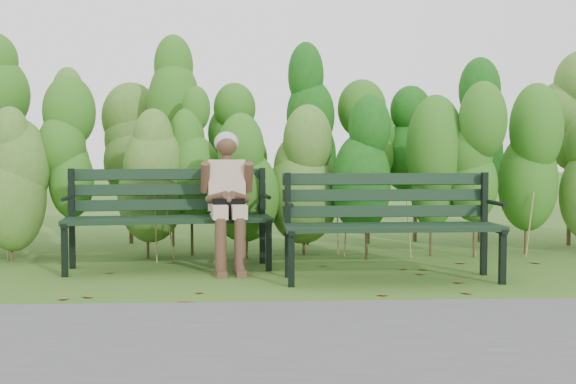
{
  "coord_description": "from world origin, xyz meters",
  "views": [
    {
      "loc": [
        -0.31,
        -5.8,
        1.07
      ],
      "look_at": [
        0.0,
        0.35,
        0.75
      ],
      "focal_mm": 42.0,
      "sensor_mm": 36.0,
      "label": 1
    }
  ],
  "objects": [
    {
      "name": "bench_right",
      "position": [
        0.88,
        0.03,
        0.55
      ],
      "size": [
        1.87,
        0.64,
        0.93
      ],
      "color": "black",
      "rests_on": "ground"
    },
    {
      "name": "footpath",
      "position": [
        0.0,
        -2.2,
        0.01
      ],
      "size": [
        60.0,
        2.5,
        0.01
      ],
      "primitive_type": "cube",
      "color": "#474749",
      "rests_on": "ground"
    },
    {
      "name": "ground",
      "position": [
        0.0,
        0.0,
        0.0
      ],
      "size": [
        80.0,
        80.0,
        0.0
      ],
      "primitive_type": "plane",
      "color": "#31531B"
    },
    {
      "name": "seated_woman",
      "position": [
        -0.56,
        0.57,
        0.75
      ],
      "size": [
        0.52,
        0.76,
        1.31
      ],
      "color": "tan",
      "rests_on": "ground"
    },
    {
      "name": "leaf_litter",
      "position": [
        0.43,
        0.12,
        0.0
      ],
      "size": [
        5.43,
        1.95,
        0.01
      ],
      "color": "brown",
      "rests_on": "ground"
    },
    {
      "name": "hedge_band",
      "position": [
        0.0,
        1.86,
        1.26
      ],
      "size": [
        11.04,
        1.67,
        2.42
      ],
      "color": "#47381E",
      "rests_on": "ground"
    },
    {
      "name": "bench_left",
      "position": [
        -1.13,
        0.7,
        0.57
      ],
      "size": [
        1.98,
        0.85,
        0.96
      ],
      "color": "black",
      "rests_on": "ground"
    }
  ]
}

